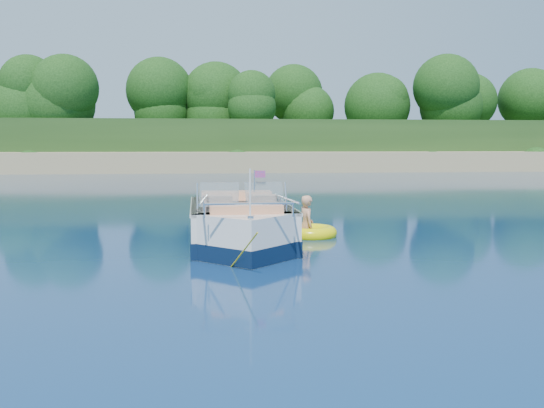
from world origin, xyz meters
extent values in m
plane|color=#091643|center=(0.00, 0.00, 0.00)|extent=(160.00, 160.00, 0.00)
cube|color=tan|center=(0.00, 38.00, 0.50)|extent=(170.00, 8.00, 2.00)
cube|color=#183515|center=(0.00, 65.00, 1.00)|extent=(170.00, 56.00, 6.00)
cylinder|color=black|center=(-18.00, 40.50, 3.10)|extent=(0.44, 0.44, 3.20)
sphere|color=black|center=(-18.00, 40.50, 6.14)|extent=(5.28, 5.28, 5.28)
cylinder|color=black|center=(0.00, 42.00, 3.30)|extent=(0.44, 0.44, 3.60)
sphere|color=black|center=(0.00, 42.00, 6.72)|extent=(5.94, 5.94, 5.94)
cylinder|color=black|center=(20.00, 40.00, 2.80)|extent=(0.44, 0.44, 2.60)
sphere|color=black|center=(20.00, 40.00, 5.27)|extent=(4.29, 4.29, 4.29)
cube|color=silver|center=(-1.64, 3.48, 0.31)|extent=(2.05, 3.82, 1.06)
cube|color=silver|center=(-1.62, 1.68, 0.31)|extent=(2.01, 2.01, 1.06)
cube|color=black|center=(-1.64, 3.48, 0.16)|extent=(2.08, 3.86, 0.30)
cube|color=black|center=(-1.62, 1.68, 0.16)|extent=(2.05, 2.05, 0.30)
cube|color=tan|center=(-1.64, 3.78, 0.60)|extent=(1.64, 2.68, 0.10)
cube|color=silver|center=(-1.64, 3.48, 0.81)|extent=(2.09, 3.83, 0.06)
cube|color=black|center=(-1.66, 5.57, 0.35)|extent=(0.56, 0.36, 0.91)
cube|color=#8C9EA5|center=(-2.09, 2.77, 1.10)|extent=(0.81, 0.36, 0.49)
cube|color=#8C9EA5|center=(-1.18, 2.78, 1.10)|extent=(0.82, 0.38, 0.49)
cube|color=tan|center=(-2.09, 3.23, 0.84)|extent=(0.56, 0.56, 0.40)
cube|color=tan|center=(-1.19, 3.24, 0.84)|extent=(0.56, 0.56, 0.40)
cube|color=tan|center=(-1.65, 4.49, 0.84)|extent=(1.58, 0.57, 0.38)
cube|color=tan|center=(-1.63, 1.87, 0.82)|extent=(1.34, 0.77, 0.34)
cylinder|color=silver|center=(-1.62, 0.92, 1.26)|extent=(0.03, 0.03, 0.86)
cube|color=#FF1C37|center=(-1.27, 2.78, 1.50)|extent=(0.22, 0.02, 0.14)
cube|color=silver|center=(-1.62, 0.87, 0.87)|extent=(0.10, 0.06, 0.05)
cylinder|color=gold|center=(-1.76, 0.51, 0.35)|extent=(0.40, 1.03, 0.77)
torus|color=#F1E804|center=(0.02, 4.21, 0.08)|extent=(1.25, 1.25, 0.32)
torus|color=#B9091A|center=(0.02, 4.21, 0.10)|extent=(1.03, 1.03, 0.11)
imported|color=tan|center=(-0.10, 4.15, 0.00)|extent=(0.50, 0.81, 1.48)
camera|label=1|loc=(-2.42, -9.26, 2.10)|focal=40.00mm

